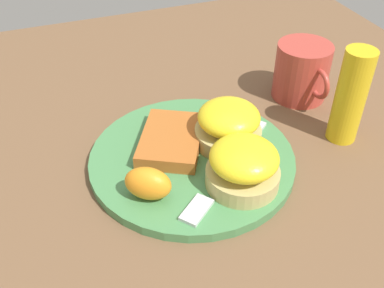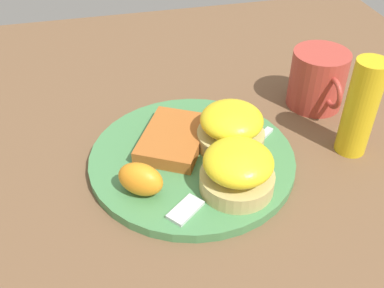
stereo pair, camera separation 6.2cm
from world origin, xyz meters
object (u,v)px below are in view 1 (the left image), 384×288
object	(u,v)px
orange_wedge	(148,183)
hashbrown_patty	(171,140)
condiment_bottle	(350,97)
cup	(302,72)
fork	(225,174)
sandwich_benedict_left	(243,166)
sandwich_benedict_right	(229,125)

from	to	relation	value
orange_wedge	hashbrown_patty	bearing A→B (deg)	145.55
hashbrown_patty	condiment_bottle	world-z (taller)	condiment_bottle
orange_wedge	cup	world-z (taller)	cup
hashbrown_patty	cup	xyz separation A→B (m)	(-0.07, 0.25, 0.02)
fork	orange_wedge	bearing A→B (deg)	-88.87
sandwich_benedict_left	sandwich_benedict_right	bearing A→B (deg)	168.00
cup	condiment_bottle	bearing A→B (deg)	-0.15
sandwich_benedict_right	fork	distance (m)	0.08
sandwich_benedict_right	condiment_bottle	world-z (taller)	condiment_bottle
orange_wedge	cup	bearing A→B (deg)	116.35
fork	condiment_bottle	world-z (taller)	condiment_bottle
sandwich_benedict_left	cup	bearing A→B (deg)	132.31
sandwich_benedict_left	hashbrown_patty	bearing A→B (deg)	-150.66
condiment_bottle	sandwich_benedict_left	bearing A→B (deg)	-74.84
sandwich_benedict_right	condiment_bottle	xyz separation A→B (m)	(0.03, 0.17, 0.03)
sandwich_benedict_right	condiment_bottle	distance (m)	0.18
fork	hashbrown_patty	bearing A→B (deg)	-151.51
condiment_bottle	sandwich_benedict_right	bearing A→B (deg)	-100.90
sandwich_benedict_left	sandwich_benedict_right	distance (m)	0.09
cup	condiment_bottle	distance (m)	0.13
sandwich_benedict_right	orange_wedge	xyz separation A→B (m)	(0.07, -0.14, -0.01)
orange_wedge	sandwich_benedict_right	bearing A→B (deg)	115.24
fork	sandwich_benedict_left	bearing A→B (deg)	32.40
hashbrown_patty	fork	size ratio (longest dim) A/B	0.62
orange_wedge	condiment_bottle	bearing A→B (deg)	95.77
sandwich_benedict_right	hashbrown_patty	world-z (taller)	sandwich_benedict_right
condiment_bottle	fork	bearing A→B (deg)	-81.89
sandwich_benedict_left	orange_wedge	bearing A→B (deg)	-99.74
condiment_bottle	hashbrown_patty	bearing A→B (deg)	-102.32
sandwich_benedict_left	condiment_bottle	bearing A→B (deg)	105.16
sandwich_benedict_right	fork	bearing A→B (deg)	-27.35
fork	sandwich_benedict_right	bearing A→B (deg)	152.65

